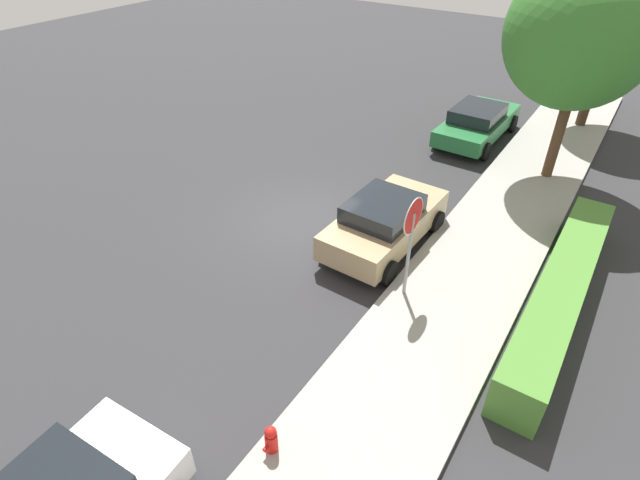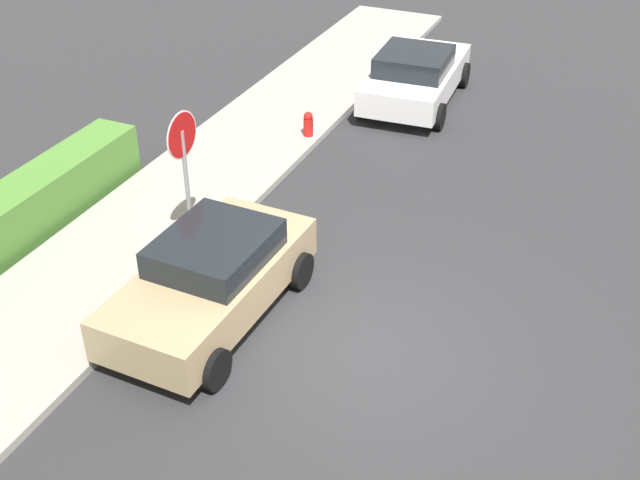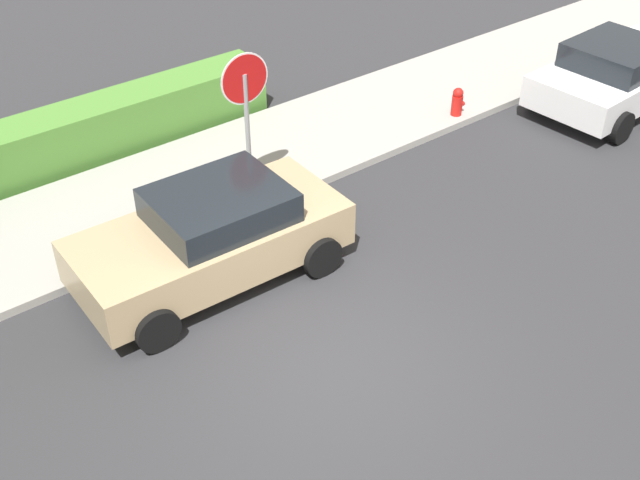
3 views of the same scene
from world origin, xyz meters
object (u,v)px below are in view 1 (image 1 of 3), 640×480
at_px(stop_sign, 411,232).
at_px(fire_hydrant, 271,441).
at_px(parked_car_tan, 385,221).
at_px(parked_car_green, 477,122).
at_px(street_tree_mid_block, 618,19).
at_px(street_tree_near_corner, 581,33).

relative_size(stop_sign, fire_hydrant, 3.76).
xyz_separation_m(parked_car_tan, fire_hydrant, (6.47, 1.28, -0.39)).
height_order(stop_sign, parked_car_green, stop_sign).
bearing_deg(parked_car_green, fire_hydrant, 6.11).
bearing_deg(street_tree_mid_block, parked_car_tan, -14.40).
relative_size(street_tree_near_corner, fire_hydrant, 9.39).
distance_m(parked_car_tan, fire_hydrant, 6.60).
xyz_separation_m(stop_sign, parked_car_green, (-9.59, -1.66, -1.17)).
relative_size(parked_car_tan, fire_hydrant, 5.68).
xyz_separation_m(parked_car_tan, parked_car_green, (-8.00, -0.27, -0.05)).
distance_m(parked_car_green, street_tree_mid_block, 5.87).
relative_size(stop_sign, street_tree_mid_block, 0.46).
bearing_deg(street_tree_mid_block, stop_sign, -6.86).
xyz_separation_m(parked_car_tan, street_tree_mid_block, (-11.56, 2.97, 3.31)).
bearing_deg(fire_hydrant, street_tree_near_corner, 174.06).
bearing_deg(stop_sign, street_tree_mid_block, 173.14).
relative_size(parked_car_green, street_tree_near_corner, 0.67).
height_order(parked_car_green, street_tree_mid_block, street_tree_mid_block).
xyz_separation_m(parked_car_tan, street_tree_near_corner, (-6.20, 2.59, 3.83)).
distance_m(stop_sign, parked_car_tan, 2.39).
distance_m(street_tree_near_corner, street_tree_mid_block, 5.39).
height_order(stop_sign, fire_hydrant, stop_sign).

